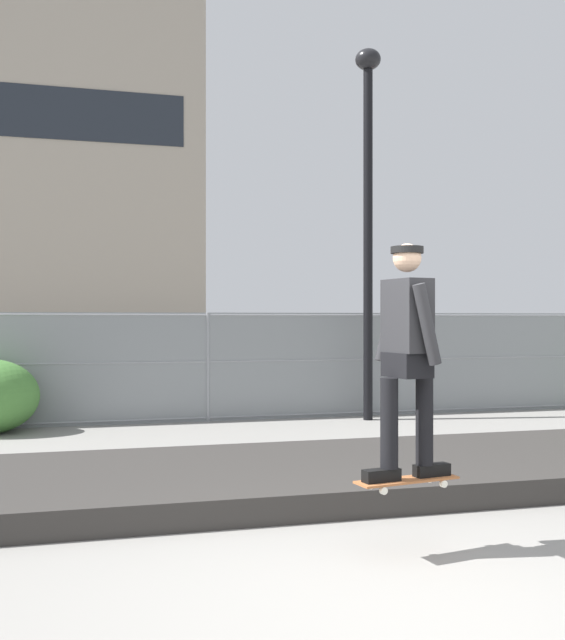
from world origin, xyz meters
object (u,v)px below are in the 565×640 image
Objects in this scene: skateboard at (407,481)px; parked_car_far at (533,356)px; skater at (407,345)px; street_lamp at (368,187)px; parked_car_near at (54,363)px; parked_car_mid at (297,359)px.

parked_car_far is at bearing 52.47° from skateboard.
street_lamp is at bearing 70.71° from skater.
skater is at bearing 63.43° from skateboard.
parked_car_far is at bearing -0.52° from parked_car_near.
parked_car_mid is 1.03× the size of parked_car_far.
skateboard is 0.18× the size of parked_car_near.
skater is 13.50m from parked_car_far.
skater reaches higher than parked_car_far.
parked_car_far is (8.21, 10.69, -0.71)m from skater.
street_lamp is at bearing -36.51° from parked_car_near.
parked_car_far is at bearing 33.54° from street_lamp.
skateboard is 11.20m from parked_car_near.
parked_car_near is (-2.96, 10.79, 0.28)m from skateboard.
parked_car_near is 1.02× the size of parked_car_far.
parked_car_far is at bearing 52.47° from skater.
street_lamp is (2.39, 6.83, 2.47)m from skater.
parked_car_far is (5.92, -0.28, 0.00)m from parked_car_mid.
parked_car_mid is at bearing 91.33° from street_lamp.
skater is at bearing -74.68° from parked_car_near.
street_lamp is 7.67m from parked_car_far.
skateboard is at bearing -74.68° from parked_car_near.
skateboard is 13.49m from parked_car_far.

